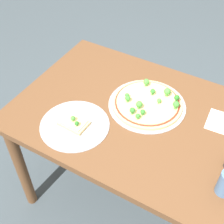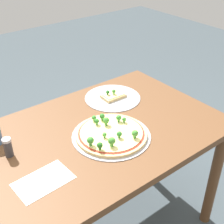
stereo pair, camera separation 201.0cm
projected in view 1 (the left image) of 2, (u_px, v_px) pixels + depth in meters
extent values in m
plane|color=#3D474C|center=(139.00, 198.00, 1.98)|extent=(8.00, 8.00, 0.00)
cube|color=brown|center=(149.00, 121.00, 1.47)|extent=(1.29, 0.81, 0.04)
cylinder|color=brown|center=(21.00, 168.00, 1.73)|extent=(0.06, 0.06, 0.70)
cylinder|color=brown|center=(89.00, 95.00, 2.15)|extent=(0.06, 0.06, 0.70)
cylinder|color=#A3A3A8|center=(147.00, 105.00, 1.52)|extent=(0.38, 0.38, 0.00)
cylinder|color=#DBB775|center=(147.00, 104.00, 1.51)|extent=(0.34, 0.34, 0.01)
cylinder|color=#A82D1E|center=(147.00, 102.00, 1.51)|extent=(0.31, 0.31, 0.00)
cylinder|color=#EFD684|center=(147.00, 102.00, 1.50)|extent=(0.30, 0.30, 0.00)
sphere|color=#479338|center=(159.00, 101.00, 1.48)|extent=(0.02, 0.02, 0.02)
cylinder|color=#51973E|center=(159.00, 103.00, 1.49)|extent=(0.01, 0.01, 0.01)
sphere|color=#3D8933|center=(128.00, 98.00, 1.49)|extent=(0.03, 0.03, 0.03)
cylinder|color=#488E3A|center=(128.00, 101.00, 1.50)|extent=(0.01, 0.01, 0.01)
sphere|color=#3D8933|center=(138.00, 116.00, 1.41)|extent=(0.02, 0.02, 0.02)
cylinder|color=#488E3A|center=(138.00, 118.00, 1.42)|extent=(0.01, 0.01, 0.01)
sphere|color=#3D8933|center=(176.00, 104.00, 1.45)|extent=(0.03, 0.03, 0.03)
cylinder|color=#488E3A|center=(176.00, 107.00, 1.46)|extent=(0.01, 0.01, 0.01)
sphere|color=#337A2D|center=(132.00, 110.00, 1.43)|extent=(0.03, 0.03, 0.03)
cylinder|color=#3F8136|center=(132.00, 113.00, 1.44)|extent=(0.01, 0.01, 0.01)
sphere|color=#479338|center=(167.00, 91.00, 1.51)|extent=(0.03, 0.03, 0.03)
cylinder|color=#51973E|center=(167.00, 95.00, 1.53)|extent=(0.02, 0.02, 0.02)
sphere|color=#337A2D|center=(153.00, 91.00, 1.52)|extent=(0.02, 0.02, 0.02)
cylinder|color=#3F8136|center=(152.00, 94.00, 1.53)|extent=(0.01, 0.01, 0.01)
sphere|color=#3D8933|center=(127.00, 95.00, 1.51)|extent=(0.02, 0.02, 0.02)
cylinder|color=#488E3A|center=(127.00, 97.00, 1.52)|extent=(0.01, 0.01, 0.01)
sphere|color=#337A2D|center=(143.00, 112.00, 1.42)|extent=(0.02, 0.02, 0.02)
cylinder|color=#3F8136|center=(142.00, 114.00, 1.44)|extent=(0.01, 0.01, 0.01)
sphere|color=#479338|center=(139.00, 104.00, 1.45)|extent=(0.03, 0.03, 0.03)
cylinder|color=#51973E|center=(139.00, 107.00, 1.46)|extent=(0.01, 0.01, 0.01)
sphere|color=#479338|center=(146.00, 82.00, 1.57)|extent=(0.03, 0.03, 0.03)
cylinder|color=#51973E|center=(146.00, 85.00, 1.58)|extent=(0.01, 0.01, 0.01)
sphere|color=#286B23|center=(177.00, 98.00, 1.49)|extent=(0.03, 0.03, 0.03)
cylinder|color=#37742D|center=(176.00, 100.00, 1.50)|extent=(0.01, 0.01, 0.01)
cylinder|color=#A3A3A8|center=(75.00, 125.00, 1.42)|extent=(0.32, 0.32, 0.00)
cube|color=#DBB775|center=(74.00, 123.00, 1.42)|extent=(0.13, 0.09, 0.02)
cube|color=#EFD684|center=(74.00, 122.00, 1.41)|extent=(0.11, 0.08, 0.00)
sphere|color=#479338|center=(73.00, 118.00, 1.40)|extent=(0.02, 0.02, 0.02)
cylinder|color=#51973E|center=(73.00, 120.00, 1.41)|extent=(0.01, 0.01, 0.01)
sphere|color=#286B23|center=(77.00, 123.00, 1.38)|extent=(0.02, 0.02, 0.02)
cylinder|color=#37742D|center=(77.00, 125.00, 1.39)|extent=(0.01, 0.01, 0.01)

